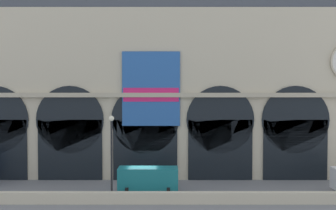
% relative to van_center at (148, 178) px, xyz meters
% --- Properties ---
extents(ground_plane, '(200.00, 200.00, 0.00)m').
position_rel_van_center_xyz_m(ground_plane, '(-0.52, 0.52, -1.25)').
color(ground_plane, slate).
extents(quay_parapet_wall, '(90.00, 0.70, 0.90)m').
position_rel_van_center_xyz_m(quay_parapet_wall, '(-0.52, -3.78, -0.79)').
color(quay_parapet_wall, beige).
rests_on(quay_parapet_wall, ground).
extents(station_building, '(46.08, 6.10, 21.15)m').
position_rel_van_center_xyz_m(station_building, '(-0.51, 8.36, 9.06)').
color(station_building, beige).
rests_on(station_building, ground).
extents(van_center, '(5.20, 2.48, 2.20)m').
position_rel_van_center_xyz_m(van_center, '(0.00, 0.00, 0.00)').
color(van_center, '#19727A').
rests_on(van_center, ground).
extents(street_lamp_quayside, '(0.44, 0.44, 6.90)m').
position_rel_van_center_xyz_m(street_lamp_quayside, '(-2.81, -2.98, 3.17)').
color(street_lamp_quayside, black).
rests_on(street_lamp_quayside, ground).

